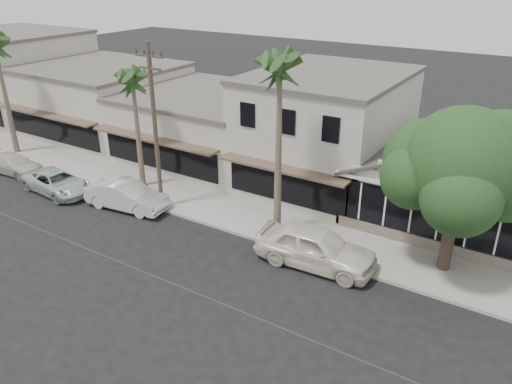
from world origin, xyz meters
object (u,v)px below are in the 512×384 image
Objects in this scene: car_3 at (13,164)px; shade_tree at (461,166)px; car_2 at (57,182)px; utility_pole at (155,125)px; car_0 at (316,247)px; car_1 at (127,195)px.

car_3 is 26.83m from shade_tree.
car_2 is at bearing -100.66° from car_3.
utility_pole is at bearing -70.97° from car_2.
car_2 is (-16.32, -1.05, -0.28)m from car_0.
shade_tree is at bearing -63.52° from car_0.
car_3 is (-5.00, 0.49, -0.04)m from car_2.
utility_pole is 4.43m from car_1.
utility_pole reaches higher than car_2.
utility_pole reaches higher than shade_tree.
utility_pole is 14.84m from shade_tree.
car_1 is at bearing -168.87° from shade_tree.
shade_tree is at bearing 8.51° from utility_pole.
shade_tree is at bearing -87.71° from car_3.
car_3 is at bearing 83.37° from car_1.
shade_tree reaches higher than car_3.
shade_tree is at bearing -75.04° from car_2.
utility_pole is 1.65× the size of car_0.
car_0 is 1.29× the size of car_3.
utility_pole reaches higher than car_3.
shade_tree is (16.27, 3.20, 4.11)m from car_1.
shade_tree is at bearing -86.67° from car_1.
car_0 reaches higher than car_1.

